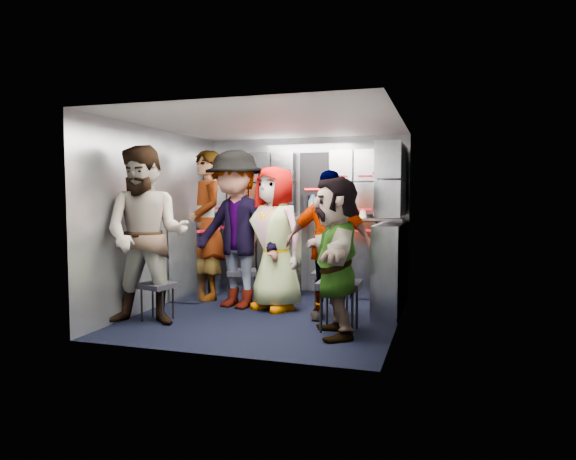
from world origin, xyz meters
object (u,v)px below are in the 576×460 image
(jump_seat_near_left, at_px, (157,287))
(attendant_arc_d, at_px, (328,245))
(attendant_arc_b, at_px, (236,229))
(jump_seat_center, at_px, (280,276))
(jump_seat_mid_right, at_px, (332,277))
(attendant_arc_e, at_px, (336,257))
(jump_seat_mid_left, at_px, (242,274))
(attendant_arc_c, at_px, (275,238))
(attendant_standing, at_px, (206,225))
(jump_seat_near_right, at_px, (339,287))
(attendant_arc_a, at_px, (147,236))

(jump_seat_near_left, distance_m, attendant_arc_d, 1.87)
(attendant_arc_b, bearing_deg, jump_seat_center, 37.26)
(jump_seat_mid_right, height_order, attendant_arc_e, attendant_arc_e)
(jump_seat_mid_left, bearing_deg, attendant_arc_e, -37.10)
(jump_seat_near_left, bearing_deg, jump_seat_mid_right, 24.42)
(attendant_arc_c, bearing_deg, attendant_standing, -172.83)
(jump_seat_center, bearing_deg, attendant_arc_c, -90.00)
(attendant_standing, relative_size, attendant_arc_d, 1.19)
(jump_seat_near_left, bearing_deg, attendant_arc_b, 56.45)
(attendant_arc_e, bearing_deg, jump_seat_near_right, 159.80)
(attendant_arc_b, height_order, attendant_arc_e, attendant_arc_b)
(attendant_arc_c, bearing_deg, jump_seat_mid_left, -172.69)
(jump_seat_near_left, distance_m, attendant_arc_b, 1.14)
(attendant_standing, bearing_deg, attendant_arc_a, -41.62)
(jump_seat_near_right, bearing_deg, attendant_arc_e, -90.00)
(jump_seat_mid_left, bearing_deg, jump_seat_mid_right, -11.22)
(attendant_arc_d, bearing_deg, attendant_standing, 158.67)
(jump_seat_center, distance_m, jump_seat_near_right, 1.27)
(jump_seat_mid_right, bearing_deg, jump_seat_near_right, -71.36)
(jump_seat_mid_left, bearing_deg, attendant_arc_a, -114.80)
(attendant_arc_b, bearing_deg, jump_seat_mid_left, 103.38)
(jump_seat_near_left, xyz_separation_m, attendant_arc_a, (0.00, -0.18, 0.56))
(jump_seat_mid_right, xyz_separation_m, attendant_arc_b, (-1.16, 0.05, 0.49))
(jump_seat_center, height_order, attendant_arc_e, attendant_arc_e)
(attendant_arc_a, distance_m, attendant_arc_e, 1.94)
(jump_seat_near_left, distance_m, attendant_arc_c, 1.42)
(attendant_arc_d, bearing_deg, jump_seat_near_left, -163.20)
(jump_seat_near_right, relative_size, attendant_arc_d, 0.31)
(attendant_arc_d, relative_size, attendant_arc_e, 1.06)
(jump_seat_center, height_order, attendant_standing, attendant_standing)
(jump_seat_mid_left, bearing_deg, attendant_standing, 162.28)
(attendant_arc_a, bearing_deg, jump_seat_near_left, 76.67)
(jump_seat_near_right, xyz_separation_m, attendant_arc_d, (-0.21, 0.45, 0.36))
(attendant_arc_a, bearing_deg, attendant_arc_d, 11.09)
(jump_seat_near_left, relative_size, attendant_arc_e, 0.27)
(jump_seat_mid_left, xyz_separation_m, attendant_arc_e, (1.37, -1.04, 0.38))
(jump_seat_near_left, xyz_separation_m, jump_seat_mid_right, (1.71, 0.78, 0.07))
(attendant_arc_c, bearing_deg, attendant_arc_e, -19.95)
(attendant_arc_b, bearing_deg, jump_seat_near_left, -110.18)
(attendant_arc_c, relative_size, attendant_arc_e, 1.10)
(jump_seat_mid_right, distance_m, attendant_arc_a, 2.02)
(attendant_arc_e, bearing_deg, attendant_standing, -142.48)
(jump_seat_center, relative_size, attendant_arc_e, 0.27)
(jump_seat_near_left, xyz_separation_m, attendant_arc_c, (1.02, 0.86, 0.47))
(jump_seat_center, xyz_separation_m, attendant_arc_e, (0.90, -1.07, 0.39))
(jump_seat_near_right, xyz_separation_m, attendant_arc_b, (-1.37, 0.68, 0.49))
(jump_seat_near_left, distance_m, attendant_standing, 1.32)
(attendant_standing, xyz_separation_m, attendant_arc_d, (1.71, -0.59, -0.15))
(attendant_arc_e, bearing_deg, jump_seat_near_left, -111.15)
(attendant_standing, height_order, attendant_arc_e, attendant_standing)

